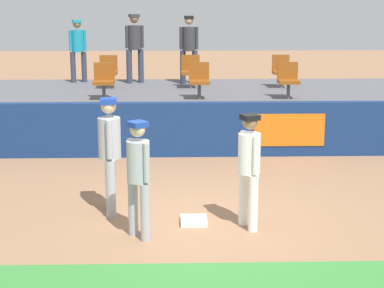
# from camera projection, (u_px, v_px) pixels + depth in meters

# --- Properties ---
(ground_plane) EXTENTS (60.00, 60.00, 0.00)m
(ground_plane) POSITION_uv_depth(u_px,v_px,m) (205.00, 222.00, 9.76)
(ground_plane) COLOR #936B4C
(first_base) EXTENTS (0.40, 0.40, 0.08)m
(first_base) POSITION_uv_depth(u_px,v_px,m) (194.00, 221.00, 9.71)
(first_base) COLOR white
(first_base) RESTS_ON ground_plane
(player_fielder_home) EXTENTS (0.42, 0.56, 1.71)m
(player_fielder_home) POSITION_uv_depth(u_px,v_px,m) (249.00, 163.00, 9.32)
(player_fielder_home) COLOR white
(player_fielder_home) RESTS_ON ground_plane
(player_runner_visitor) EXTENTS (0.38, 0.52, 1.84)m
(player_runner_visitor) POSITION_uv_depth(u_px,v_px,m) (110.00, 148.00, 9.92)
(player_runner_visitor) COLOR #9EA3AD
(player_runner_visitor) RESTS_ON ground_plane
(player_coach_visitor) EXTENTS (0.45, 0.45, 1.69)m
(player_coach_visitor) POSITION_uv_depth(u_px,v_px,m) (138.00, 171.00, 8.93)
(player_coach_visitor) COLOR #9EA3AD
(player_coach_visitor) RESTS_ON ground_plane
(field_wall) EXTENTS (18.00, 0.26, 1.16)m
(field_wall) POSITION_uv_depth(u_px,v_px,m) (196.00, 129.00, 13.62)
(field_wall) COLOR navy
(field_wall) RESTS_ON ground_plane
(bleacher_platform) EXTENTS (18.00, 4.80, 1.00)m
(bleacher_platform) POSITION_uv_depth(u_px,v_px,m) (192.00, 111.00, 16.14)
(bleacher_platform) COLOR #59595E
(bleacher_platform) RESTS_ON ground_plane
(seat_front_left) EXTENTS (0.48, 0.44, 0.84)m
(seat_front_left) POSITION_uv_depth(u_px,v_px,m) (104.00, 79.00, 14.76)
(seat_front_left) COLOR #4C4C51
(seat_front_left) RESTS_ON bleacher_platform
(seat_front_center) EXTENTS (0.47, 0.44, 0.84)m
(seat_front_center) POSITION_uv_depth(u_px,v_px,m) (199.00, 79.00, 14.82)
(seat_front_center) COLOR #4C4C51
(seat_front_center) RESTS_ON bleacher_platform
(seat_back_center) EXTENTS (0.48, 0.44, 0.84)m
(seat_back_center) POSITION_uv_depth(u_px,v_px,m) (191.00, 70.00, 16.57)
(seat_back_center) COLOR #4C4C51
(seat_back_center) RESTS_ON bleacher_platform
(seat_back_left) EXTENTS (0.45, 0.44, 0.84)m
(seat_back_left) POSITION_uv_depth(u_px,v_px,m) (108.00, 70.00, 16.51)
(seat_back_left) COLOR #4C4C51
(seat_back_left) RESTS_ON bleacher_platform
(seat_back_right) EXTENTS (0.44, 0.44, 0.84)m
(seat_back_right) POSITION_uv_depth(u_px,v_px,m) (281.00, 69.00, 16.64)
(seat_back_right) COLOR #4C4C51
(seat_back_right) RESTS_ON bleacher_platform
(seat_front_right) EXTENTS (0.48, 0.44, 0.84)m
(seat_front_right) POSITION_uv_depth(u_px,v_px,m) (288.00, 78.00, 14.88)
(seat_front_right) COLOR #4C4C51
(seat_front_right) RESTS_ON bleacher_platform
(spectator_hooded) EXTENTS (0.49, 0.45, 1.85)m
(spectator_hooded) POSITION_uv_depth(u_px,v_px,m) (135.00, 43.00, 17.33)
(spectator_hooded) COLOR #33384C
(spectator_hooded) RESTS_ON bleacher_platform
(spectator_capped) EXTENTS (0.46, 0.41, 1.70)m
(spectator_capped) POSITION_uv_depth(u_px,v_px,m) (78.00, 46.00, 17.48)
(spectator_capped) COLOR #33384C
(spectator_capped) RESTS_ON bleacher_platform
(spectator_casual) EXTENTS (0.51, 0.36, 1.82)m
(spectator_casual) POSITION_uv_depth(u_px,v_px,m) (189.00, 45.00, 17.17)
(spectator_casual) COLOR #33384C
(spectator_casual) RESTS_ON bleacher_platform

